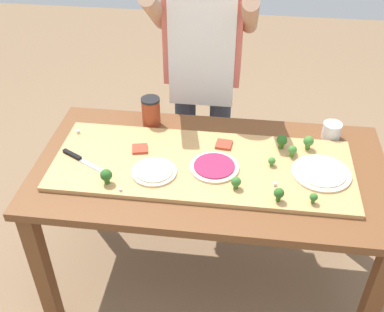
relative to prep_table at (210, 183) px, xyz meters
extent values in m
plane|color=#896B4C|center=(0.00, 0.00, -0.67)|extent=(8.00, 8.00, 0.00)
cube|color=brown|center=(-0.75, -0.36, -0.31)|extent=(0.07, 0.07, 0.73)
cube|color=brown|center=(0.75, -0.36, -0.31)|extent=(0.07, 0.07, 0.73)
cube|color=brown|center=(-0.75, 0.36, -0.31)|extent=(0.07, 0.07, 0.73)
cube|color=brown|center=(0.75, 0.36, -0.31)|extent=(0.07, 0.07, 0.73)
cube|color=brown|center=(0.00, 0.00, 0.08)|extent=(1.61, 0.84, 0.04)
cube|color=tan|center=(-0.04, -0.01, 0.11)|extent=(1.36, 0.51, 0.02)
cube|color=#B7BABF|center=(-0.51, -0.10, 0.12)|extent=(0.18, 0.11, 0.00)
cube|color=black|center=(-0.64, -0.03, 0.13)|extent=(0.11, 0.07, 0.02)
cylinder|color=beige|center=(0.02, -0.04, 0.13)|extent=(0.22, 0.22, 0.01)
cylinder|color=#9E234C|center=(0.02, -0.04, 0.13)|extent=(0.18, 0.18, 0.01)
cylinder|color=beige|center=(-0.24, -0.11, 0.13)|extent=(0.20, 0.20, 0.01)
cylinder|color=beige|center=(-0.24, -0.11, 0.13)|extent=(0.17, 0.17, 0.01)
cylinder|color=beige|center=(0.49, -0.02, 0.13)|extent=(0.26, 0.26, 0.01)
cylinder|color=silver|center=(0.49, -0.02, 0.13)|extent=(0.21, 0.21, 0.01)
cube|color=#BC3D28|center=(-0.34, 0.05, 0.13)|extent=(0.09, 0.09, 0.01)
cube|color=#BC3D28|center=(0.05, 0.14, 0.13)|extent=(0.08, 0.08, 0.01)
cylinder|color=#366618|center=(0.30, -0.22, 0.13)|extent=(0.02, 0.02, 0.03)
sphere|color=#2D6623|center=(0.30, -0.22, 0.16)|extent=(0.04, 0.04, 0.04)
cylinder|color=#487A23|center=(0.44, 0.16, 0.13)|extent=(0.02, 0.02, 0.03)
sphere|color=#427F33|center=(0.44, 0.16, 0.17)|extent=(0.05, 0.05, 0.05)
cylinder|color=#366618|center=(0.32, 0.15, 0.13)|extent=(0.02, 0.02, 0.03)
sphere|color=#2D6623|center=(0.32, 0.15, 0.17)|extent=(0.05, 0.05, 0.05)
cylinder|color=#487A23|center=(0.27, 0.01, 0.13)|extent=(0.02, 0.02, 0.01)
sphere|color=#427F33|center=(0.27, 0.01, 0.15)|extent=(0.03, 0.03, 0.03)
cylinder|color=#366618|center=(-0.43, -0.20, 0.13)|extent=(0.02, 0.02, 0.03)
sphere|color=#2D6623|center=(-0.43, -0.20, 0.17)|extent=(0.05, 0.05, 0.05)
cylinder|color=#487A23|center=(0.37, 0.09, 0.13)|extent=(0.02, 0.02, 0.03)
sphere|color=#427F33|center=(0.37, 0.09, 0.16)|extent=(0.04, 0.04, 0.04)
cylinder|color=#3F7220|center=(0.44, -0.22, 0.13)|extent=(0.02, 0.02, 0.02)
sphere|color=#38752D|center=(0.44, -0.22, 0.15)|extent=(0.03, 0.03, 0.03)
cylinder|color=#3F7220|center=(0.12, -0.16, 0.13)|extent=(0.02, 0.02, 0.02)
sphere|color=#38752D|center=(0.12, -0.16, 0.16)|extent=(0.04, 0.04, 0.04)
cube|color=white|center=(0.29, -0.12, 0.13)|extent=(0.02, 0.02, 0.01)
cube|color=silver|center=(-0.36, -0.24, 0.13)|extent=(0.02, 0.02, 0.01)
cube|color=silver|center=(-0.67, 0.15, 0.13)|extent=(0.02, 0.02, 0.02)
cylinder|color=white|center=(0.57, 0.30, 0.14)|extent=(0.09, 0.09, 0.08)
cylinder|color=white|center=(0.57, 0.30, 0.13)|extent=(0.08, 0.08, 0.04)
cylinder|color=#99381E|center=(-0.33, 0.31, 0.17)|extent=(0.09, 0.09, 0.14)
cylinder|color=black|center=(-0.33, 0.31, 0.25)|extent=(0.10, 0.10, 0.01)
cylinder|color=#333847|center=(-0.20, 0.61, -0.22)|extent=(0.12, 0.12, 0.90)
cylinder|color=#333847|center=(0.00, 0.61, -0.22)|extent=(0.12, 0.12, 0.90)
cube|color=#DB6B5B|center=(-0.10, 0.61, 0.50)|extent=(0.40, 0.20, 0.55)
cube|color=white|center=(-0.10, 0.50, 0.42)|extent=(0.34, 0.01, 0.60)
cylinder|color=tan|center=(-0.33, 0.51, 0.62)|extent=(0.08, 0.39, 0.31)
cylinder|color=tan|center=(0.13, 0.51, 0.62)|extent=(0.08, 0.39, 0.31)
camera|label=1|loc=(0.13, -1.69, 1.45)|focal=44.07mm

